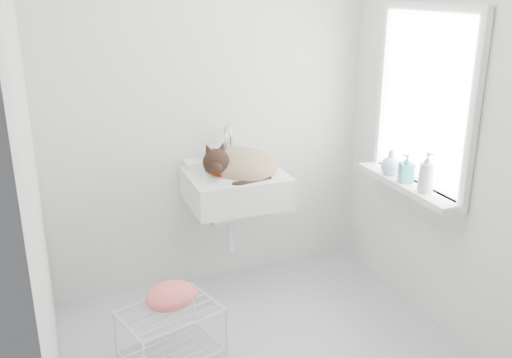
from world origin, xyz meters
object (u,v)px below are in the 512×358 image
object	(u,v)px
sink	(235,173)
cat	(238,167)
wire_rack	(171,333)
bottle_c	(390,174)
bottle_b	(405,182)
bottle_a	(424,192)

from	to	relation	value
sink	cat	distance (m)	0.05
wire_rack	bottle_c	world-z (taller)	bottle_c
sink	wire_rack	bearing A→B (deg)	-135.86
bottle_c	cat	bearing A→B (deg)	158.81
wire_rack	bottle_b	bearing A→B (deg)	1.13
sink	bottle_c	size ratio (longest dim) A/B	3.85
cat	bottle_c	world-z (taller)	cat
bottle_b	bottle_c	distance (m)	0.17
wire_rack	bottle_a	bearing A→B (deg)	-6.11
wire_rack	bottle_c	size ratio (longest dim) A/B	3.16
bottle_b	bottle_c	size ratio (longest dim) A/B	1.11
sink	bottle_b	distance (m)	1.06
cat	wire_rack	world-z (taller)	cat
cat	bottle_a	bearing A→B (deg)	-34.21
sink	bottle_a	bearing A→B (deg)	-38.38
sink	bottle_b	size ratio (longest dim) A/B	3.47
cat	bottle_b	distance (m)	1.04
cat	bottle_a	xyz separation A→B (m)	(0.90, -0.71, -0.04)
bottle_a	bottle_c	world-z (taller)	bottle_a
bottle_b	bottle_c	xyz separation A→B (m)	(0.00, 0.17, 0.00)
sink	wire_rack	size ratio (longest dim) A/B	1.22
sink	bottle_c	bearing A→B (deg)	-21.95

